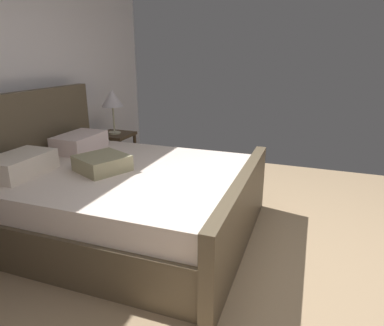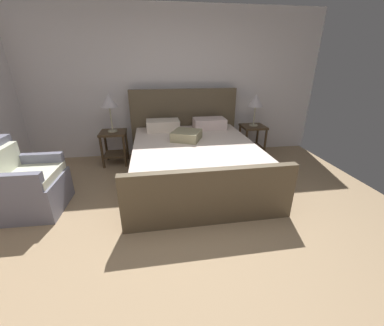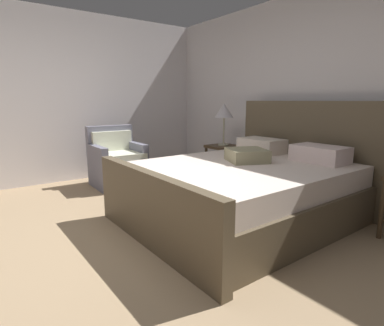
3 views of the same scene
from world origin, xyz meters
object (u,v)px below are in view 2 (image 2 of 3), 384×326
object	(u,v)px
bed	(193,158)
table_lamp_right	(256,101)
table_lamp_left	(109,101)
nightstand_right	(252,136)
nightstand_left	(114,142)
armchair	(25,185)

from	to	relation	value
bed	table_lamp_right	xyz separation A→B (m)	(1.30, 0.86, 0.71)
table_lamp_right	table_lamp_left	size ratio (longest dim) A/B	0.91
nightstand_right	nightstand_left	bearing A→B (deg)	-179.27
nightstand_left	table_lamp_right	bearing A→B (deg)	0.73
table_lamp_right	armchair	distance (m)	3.81
armchair	table_lamp_left	bearing A→B (deg)	58.46
nightstand_right	table_lamp_left	bearing A→B (deg)	-179.27
table_lamp_left	nightstand_left	bearing A→B (deg)	-53.13
armchair	nightstand_left	bearing A→B (deg)	58.46
table_lamp_right	table_lamp_left	xyz separation A→B (m)	(-2.60, -0.03, 0.06)
nightstand_right	armchair	bearing A→B (deg)	-157.53
bed	table_lamp_left	xyz separation A→B (m)	(-1.30, 0.82, 0.77)
table_lamp_right	table_lamp_left	distance (m)	2.60
nightstand_left	table_lamp_left	bearing A→B (deg)	126.87
table_lamp_right	armchair	world-z (taller)	table_lamp_right
table_lamp_right	table_lamp_left	world-z (taller)	table_lamp_left
table_lamp_left	armchair	bearing A→B (deg)	-121.54
table_lamp_left	nightstand_right	bearing A→B (deg)	0.73
bed	nightstand_left	distance (m)	1.54
table_lamp_right	nightstand_right	bearing A→B (deg)	180.00
bed	nightstand_left	xyz separation A→B (m)	(-1.30, 0.82, 0.05)
nightstand_left	table_lamp_left	distance (m)	0.71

